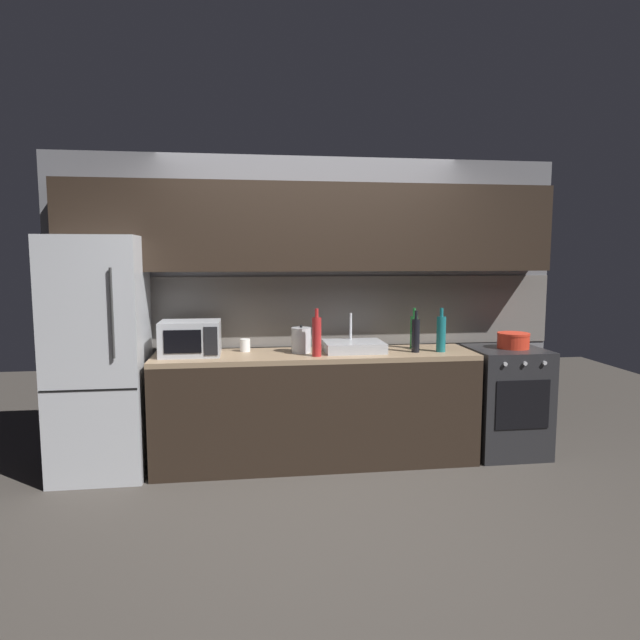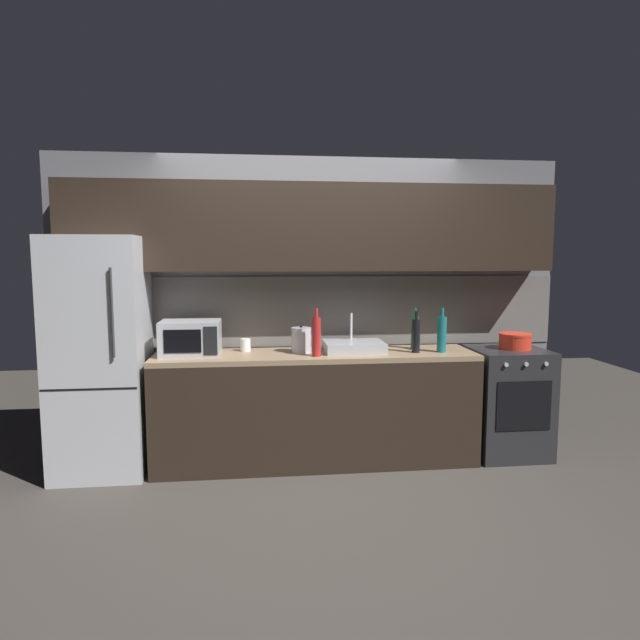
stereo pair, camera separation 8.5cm
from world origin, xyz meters
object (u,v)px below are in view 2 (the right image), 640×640
Objects in this scene: wine_bottle_red at (316,336)px; cooking_pot at (515,341)px; refrigerator at (101,356)px; mug_white at (245,345)px; wine_bottle_green at (415,332)px; microwave at (191,338)px; wine_bottle_teal at (442,334)px; wine_bottle_dark at (416,335)px; oven_range at (507,401)px; kettle at (301,340)px.

cooking_pot is at bearing 5.18° from wine_bottle_red.
mug_white is at bearing 7.09° from refrigerator.
mug_white is (-1.41, 0.03, -0.09)m from wine_bottle_green.
microwave is at bearing 1.55° from refrigerator.
wine_bottle_teal is (1.99, -0.10, 0.01)m from microwave.
wine_bottle_dark is 0.88m from cooking_pot.
refrigerator reaches higher than mug_white.
oven_range is at bearing 5.30° from wine_bottle_red.
kettle is at bearing 173.07° from wine_bottle_dark.
wine_bottle_dark is at bearing -6.93° from kettle.
wine_bottle_dark reaches higher than cooking_pot.
wine_bottle_red is (1.65, -0.15, 0.15)m from refrigerator.
mug_white is at bearing 166.85° from kettle.
microwave reaches higher than mug_white.
wine_bottle_teal is at bearing -8.00° from mug_white.
microwave reaches higher than kettle.
cooking_pot is at bearing -3.50° from mug_white.
wine_bottle_green is at bearing -1.12° from mug_white.
microwave is at bearing 179.57° from oven_range.
wine_bottle_teal is at bearing -1.80° from refrigerator.
wine_bottle_dark is at bearing -174.61° from oven_range.
microwave is 1.79m from wine_bottle_dark.
cooking_pot is (3.34, 0.00, 0.06)m from refrigerator.
wine_bottle_red reaches higher than microwave.
wine_bottle_dark is at bearing -103.13° from wine_bottle_green.
kettle is 0.22m from wine_bottle_red.
oven_range is 1.82m from kettle.
wine_bottle_red reaches higher than kettle.
wine_bottle_green is at bearing 17.03° from wine_bottle_red.
cooking_pot reaches higher than mug_white.
microwave is at bearing 169.98° from wine_bottle_red.
refrigerator is at bearing 179.98° from oven_range.
wine_bottle_green is at bearing 172.52° from cooking_pot.
microwave is 0.99m from wine_bottle_red.
wine_bottle_dark is 0.91× the size of wine_bottle_red.
refrigerator is 3.34m from cooking_pot.
oven_range is 3.39× the size of cooking_pot.
microwave is 2.66m from cooking_pot.
refrigerator is 2.47m from wine_bottle_dark.
cooking_pot is (2.66, -0.02, -0.07)m from microwave.
cooking_pot is at bearing 1.46° from oven_range.
oven_range is at bearing -0.02° from refrigerator.
refrigerator is at bearing 178.17° from wine_bottle_dark.
kettle is 0.61× the size of wine_bottle_red.
oven_range is at bearing -0.43° from microwave.
wine_bottle_teal is at bearing -2.94° from microwave.
microwave is 1.24× the size of wine_bottle_red.
wine_bottle_green is (0.96, 0.08, 0.04)m from kettle.
microwave is at bearing 179.61° from cooking_pot.
refrigerator is 5.39× the size of wine_bottle_dark.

